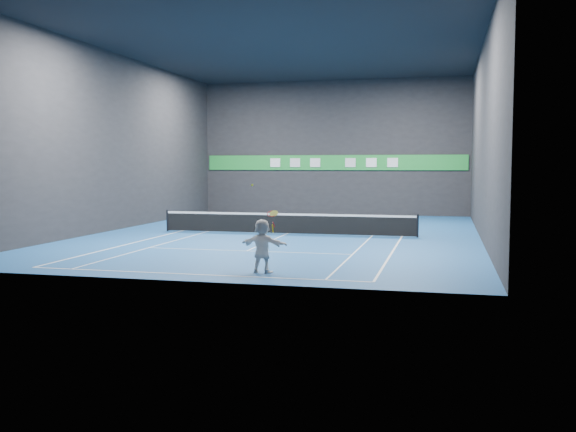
% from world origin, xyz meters
% --- Properties ---
extents(ground, '(26.00, 26.00, 0.00)m').
position_xyz_m(ground, '(0.00, 0.00, 0.00)').
color(ground, '#184B88').
rests_on(ground, ground).
extents(ceiling, '(26.00, 26.00, 0.00)m').
position_xyz_m(ceiling, '(0.00, 0.00, 9.00)').
color(ceiling, black).
rests_on(ceiling, ground).
extents(wall_back, '(18.00, 0.10, 9.00)m').
position_xyz_m(wall_back, '(0.00, 13.00, 4.50)').
color(wall_back, '#232325').
rests_on(wall_back, ground).
extents(wall_front, '(18.00, 0.10, 9.00)m').
position_xyz_m(wall_front, '(0.00, -13.00, 4.50)').
color(wall_front, '#232325').
rests_on(wall_front, ground).
extents(wall_left, '(0.10, 26.00, 9.00)m').
position_xyz_m(wall_left, '(-9.00, 0.00, 4.50)').
color(wall_left, '#232325').
rests_on(wall_left, ground).
extents(wall_right, '(0.10, 26.00, 9.00)m').
position_xyz_m(wall_right, '(9.00, 0.00, 4.50)').
color(wall_right, '#232325').
rests_on(wall_right, ground).
extents(baseline_near, '(10.98, 0.08, 0.01)m').
position_xyz_m(baseline_near, '(0.00, -11.89, 0.00)').
color(baseline_near, white).
rests_on(baseline_near, ground).
extents(baseline_far, '(10.98, 0.08, 0.01)m').
position_xyz_m(baseline_far, '(0.00, 11.89, 0.00)').
color(baseline_far, white).
rests_on(baseline_far, ground).
extents(sideline_doubles_left, '(0.08, 23.78, 0.01)m').
position_xyz_m(sideline_doubles_left, '(-5.49, 0.00, 0.00)').
color(sideline_doubles_left, white).
rests_on(sideline_doubles_left, ground).
extents(sideline_doubles_right, '(0.08, 23.78, 0.01)m').
position_xyz_m(sideline_doubles_right, '(5.49, 0.00, 0.00)').
color(sideline_doubles_right, white).
rests_on(sideline_doubles_right, ground).
extents(sideline_singles_left, '(0.06, 23.78, 0.01)m').
position_xyz_m(sideline_singles_left, '(-4.11, 0.00, 0.00)').
color(sideline_singles_left, white).
rests_on(sideline_singles_left, ground).
extents(sideline_singles_right, '(0.06, 23.78, 0.01)m').
position_xyz_m(sideline_singles_right, '(4.11, 0.00, 0.00)').
color(sideline_singles_right, white).
rests_on(sideline_singles_right, ground).
extents(service_line_near, '(8.23, 0.06, 0.01)m').
position_xyz_m(service_line_near, '(0.00, -6.40, 0.00)').
color(service_line_near, white).
rests_on(service_line_near, ground).
extents(service_line_far, '(8.23, 0.06, 0.01)m').
position_xyz_m(service_line_far, '(0.00, 6.40, 0.00)').
color(service_line_far, white).
rests_on(service_line_far, ground).
extents(center_service_line, '(0.06, 12.80, 0.01)m').
position_xyz_m(center_service_line, '(0.00, 0.00, 0.00)').
color(center_service_line, white).
rests_on(center_service_line, ground).
extents(player, '(1.60, 0.76, 1.66)m').
position_xyz_m(player, '(1.99, -11.08, 0.83)').
color(player, white).
rests_on(player, ground).
extents(tennis_ball, '(0.07, 0.07, 0.07)m').
position_xyz_m(tennis_ball, '(1.64, -10.97, 2.69)').
color(tennis_ball, '#CAE726').
rests_on(tennis_ball, player).
extents(tennis_net, '(12.50, 0.10, 1.07)m').
position_xyz_m(tennis_net, '(0.00, 0.00, 0.54)').
color(tennis_net, black).
rests_on(tennis_net, ground).
extents(sponsor_banner, '(17.64, 0.11, 1.00)m').
position_xyz_m(sponsor_banner, '(0.00, 12.93, 3.50)').
color(sponsor_banner, green).
rests_on(sponsor_banner, wall_back).
extents(tennis_racket, '(0.44, 0.35, 0.72)m').
position_xyz_m(tennis_racket, '(2.30, -11.03, 1.75)').
color(tennis_racket, red).
rests_on(tennis_racket, player).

